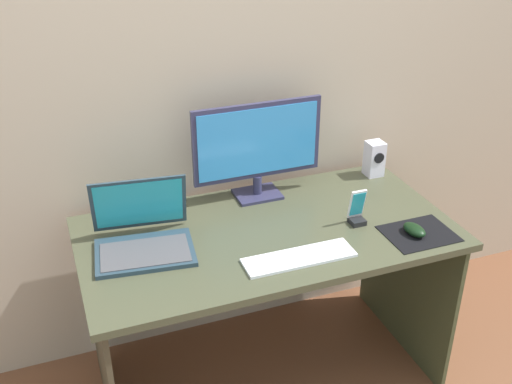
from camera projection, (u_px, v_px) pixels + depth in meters
ground_plane at (266, 375)px, 2.59m from camera, size 8.00×8.00×0.00m
wall_back at (228, 58)px, 2.35m from camera, size 6.00×0.04×2.50m
desk at (267, 264)px, 2.33m from camera, size 1.37×0.71×0.72m
monitor at (258, 146)px, 2.39m from camera, size 0.52×0.14×0.40m
speaker_right at (374, 159)px, 2.62m from camera, size 0.07×0.07×0.15m
laptop at (143, 236)px, 2.13m from camera, size 0.37×0.33×0.23m
keyboard_external at (299, 258)px, 2.09m from camera, size 0.39×0.12×0.01m
mousepad at (419, 234)px, 2.23m from camera, size 0.25×0.20×0.00m
mouse at (414, 230)px, 2.22m from camera, size 0.07×0.11×0.04m
phone_in_dock at (357, 212)px, 2.28m from camera, size 0.06×0.05×0.14m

